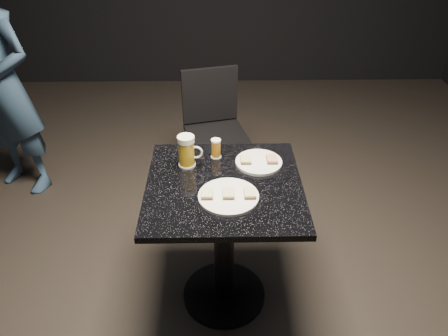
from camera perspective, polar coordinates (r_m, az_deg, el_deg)
The scene contains 10 objects.
floor at distance 2.47m, azimuth 0.01°, elevation -16.28°, with size 6.00×6.00×0.00m, color black.
plate_large at distance 1.87m, azimuth 0.59°, elevation -3.74°, with size 0.26×0.26×0.01m, color white.
plate_small at distance 2.09m, azimuth 4.55°, elevation 0.76°, with size 0.22×0.22×0.01m, color white.
patron at distance 3.21m, azimuth -27.09°, elevation 9.68°, with size 0.57×0.37×1.55m, color navy.
table at distance 2.11m, azimuth 0.01°, elevation -7.38°, with size 0.70×0.70×0.75m.
beer_mug at distance 2.04m, azimuth -4.86°, elevation 2.20°, with size 0.12×0.08×0.16m.
beer_tumbler at distance 2.11m, azimuth -1.06°, elevation 2.56°, with size 0.05×0.05×0.10m.
chair at distance 2.96m, azimuth -1.29°, elevation 5.61°, with size 0.46×0.46×0.86m.
canapes_on_plate_large at distance 1.86m, azimuth 0.59°, elevation -3.34°, with size 0.23×0.07×0.02m.
canapes_on_plate_small at distance 2.09m, azimuth 4.57°, elevation 1.14°, with size 0.17×0.07×0.02m.
Camera 1 is at (-0.03, -1.59, 1.89)m, focal length 35.00 mm.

